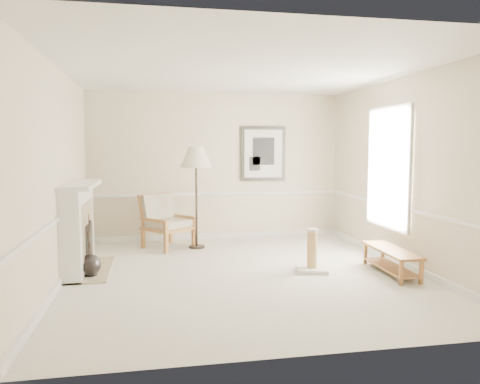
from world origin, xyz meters
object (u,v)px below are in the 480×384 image
floor_vase (90,266)px  armchair (164,219)px  bench (391,257)px  scratching_post (312,258)px  floor_lamp (196,160)px

floor_vase → armchair: 2.18m
armchair → bench: (3.18, -2.45, -0.29)m
armchair → scratching_post: 2.99m
floor_lamp → bench: size_ratio=1.44×
armchair → floor_vase: bearing=-158.3°
scratching_post → armchair: bearing=134.7°
bench → scratching_post: (-1.08, 0.34, -0.04)m
armchair → floor_lamp: (0.58, -0.17, 1.07)m
armchair → bench: bearing=-75.5°
floor_lamp → scratching_post: floor_lamp is taller
scratching_post → floor_lamp: bearing=127.9°
armchair → bench: size_ratio=0.84×
floor_vase → floor_lamp: bearing=45.4°
floor_vase → scratching_post: floor_vase is taller
floor_lamp → scratching_post: 2.83m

